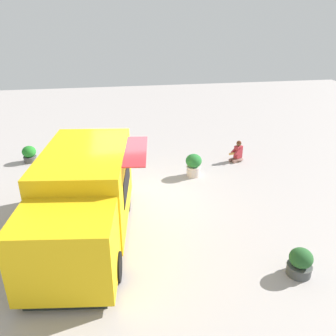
{
  "coord_description": "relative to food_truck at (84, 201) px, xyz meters",
  "views": [
    {
      "loc": [
        10.06,
        -0.68,
        5.77
      ],
      "look_at": [
        -0.72,
        1.18,
        0.87
      ],
      "focal_mm": 37.31,
      "sensor_mm": 36.0,
      "label": 1
    }
  ],
  "objects": [
    {
      "name": "ground_plane",
      "position": [
        -1.58,
        1.53,
        -1.12
      ],
      "size": [
        40.0,
        40.0,
        0.0
      ],
      "primitive_type": "plane",
      "color": "#ABA3A0"
    },
    {
      "name": "food_truck",
      "position": [
        0.0,
        0.0,
        0.0
      ],
      "size": [
        5.66,
        3.39,
        2.33
      ],
      "color": "yellow",
      "rests_on": "ground_plane"
    },
    {
      "name": "planter_flowering_side",
      "position": [
        2.48,
        5.07,
        -0.78
      ],
      "size": [
        0.6,
        0.6,
        0.71
      ],
      "color": "#454948",
      "rests_on": "ground_plane"
    },
    {
      "name": "person_customer",
      "position": [
        -4.47,
        6.05,
        -0.78
      ],
      "size": [
        0.63,
        0.79,
        0.89
      ],
      "color": "#815D53",
      "rests_on": "ground_plane"
    },
    {
      "name": "planter_flowering_near",
      "position": [
        -5.86,
        -2.57,
        -0.77
      ],
      "size": [
        0.56,
        0.56,
        0.69
      ],
      "color": "#4F4E4A",
      "rests_on": "ground_plane"
    },
    {
      "name": "planter_flowering_far",
      "position": [
        -3.35,
        3.88,
        -0.65
      ],
      "size": [
        0.61,
        0.61,
        0.88
      ],
      "color": "beige",
      "rests_on": "ground_plane"
    }
  ]
}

